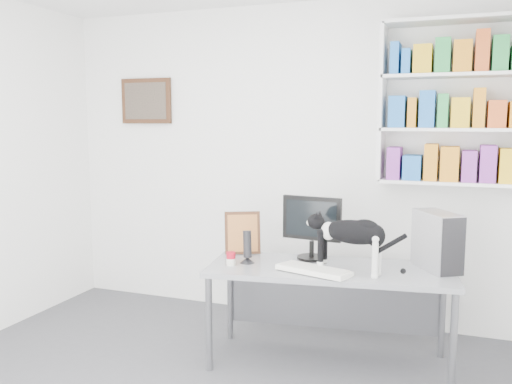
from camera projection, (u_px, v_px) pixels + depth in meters
room at (162, 190)px, 2.88m from camera, size 4.01×4.01×2.70m
bookshelf at (450, 103)px, 4.05m from camera, size 1.03×0.28×1.24m
wall_art at (146, 101)px, 5.09m from camera, size 0.52×0.04×0.42m
desk at (329, 316)px, 3.81m from camera, size 1.76×0.89×0.70m
monitor at (312, 227)px, 3.96m from camera, size 0.47×0.26×0.48m
keyboard at (314, 270)px, 3.63m from camera, size 0.53×0.32×0.04m
pc_tower at (437, 241)px, 3.70m from camera, size 0.36×0.43×0.40m
speaker at (247, 246)px, 3.87m from camera, size 0.15×0.15×0.24m
leaning_print at (243, 232)px, 4.14m from camera, size 0.29×0.22×0.34m
soup_can at (231, 259)px, 3.82m from camera, size 0.08×0.08×0.09m
cat at (351, 245)px, 3.60m from camera, size 0.63×0.26×0.38m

